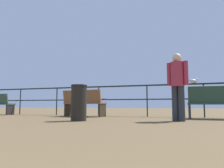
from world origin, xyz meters
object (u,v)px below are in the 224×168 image
(person_by_bench, at_px, (178,82))
(seagull_on_rail, at_px, (194,81))
(trash_bin, at_px, (79,103))
(bench_near_left, at_px, (84,102))
(bench_near_right, at_px, (221,101))

(person_by_bench, xyz_separation_m, seagull_on_rail, (0.50, 1.92, 0.22))
(person_by_bench, distance_m, trash_bin, 2.53)
(person_by_bench, xyz_separation_m, trash_bin, (-2.39, -0.66, -0.52))
(bench_near_left, xyz_separation_m, person_by_bench, (3.16, -1.19, 0.47))
(bench_near_left, distance_m, trash_bin, 2.00)
(bench_near_left, distance_m, bench_near_right, 4.30)
(person_by_bench, bearing_deg, seagull_on_rail, 75.33)
(bench_near_left, height_order, seagull_on_rail, seagull_on_rail)
(seagull_on_rail, relative_size, trash_bin, 0.38)
(trash_bin, bearing_deg, bench_near_right, 27.57)
(bench_near_left, height_order, bench_near_right, bench_near_right)
(bench_near_left, bearing_deg, person_by_bench, -20.66)
(bench_near_right, relative_size, seagull_on_rail, 5.11)
(seagull_on_rail, height_order, trash_bin, seagull_on_rail)
(bench_near_left, relative_size, bench_near_right, 0.86)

